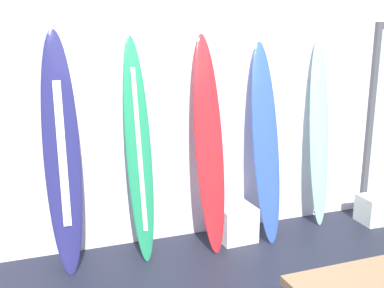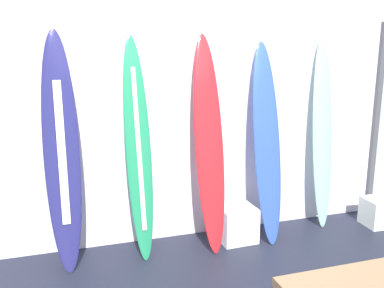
% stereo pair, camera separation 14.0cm
% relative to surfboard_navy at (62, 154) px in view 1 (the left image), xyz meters
% --- Properties ---
extents(wall_back, '(7.20, 0.20, 2.80)m').
position_rel_surfboard_navy_xyz_m(wall_back, '(1.25, 0.35, 0.41)').
color(wall_back, silver).
rests_on(wall_back, ground).
extents(surfboard_navy, '(0.29, 0.43, 1.99)m').
position_rel_surfboard_navy_xyz_m(surfboard_navy, '(0.00, 0.00, 0.00)').
color(surfboard_navy, navy).
rests_on(surfboard_navy, ground).
extents(surfboard_emerald, '(0.24, 0.44, 1.94)m').
position_rel_surfboard_navy_xyz_m(surfboard_emerald, '(0.64, 0.02, -0.04)').
color(surfboard_emerald, '#1F7D51').
rests_on(surfboard_emerald, ground).
extents(surfboard_crimson, '(0.27, 0.49, 1.96)m').
position_rel_surfboard_navy_xyz_m(surfboard_crimson, '(1.28, -0.02, -0.02)').
color(surfboard_crimson, red).
rests_on(surfboard_crimson, ground).
extents(surfboard_cobalt, '(0.28, 0.47, 1.89)m').
position_rel_surfboard_navy_xyz_m(surfboard_cobalt, '(1.86, -0.02, -0.07)').
color(surfboard_cobalt, '#2C4BB2').
rests_on(surfboard_cobalt, ground).
extents(surfboard_seafoam, '(0.23, 0.29, 1.92)m').
position_rel_surfboard_navy_xyz_m(surfboard_seafoam, '(2.54, 0.09, -0.05)').
color(surfboard_seafoam, '#87C0A9').
rests_on(surfboard_seafoam, ground).
extents(display_block_left, '(0.29, 0.29, 0.29)m').
position_rel_surfboard_navy_xyz_m(display_block_left, '(3.12, -0.14, -0.85)').
color(display_block_left, white).
rests_on(display_block_left, ground).
extents(display_block_center, '(0.35, 0.35, 0.34)m').
position_rel_surfboard_navy_xyz_m(display_block_center, '(1.57, -0.01, -0.83)').
color(display_block_center, white).
rests_on(display_block_center, ground).
extents(bench, '(1.07, 0.36, 0.49)m').
position_rel_surfboard_navy_xyz_m(bench, '(1.69, -1.68, -0.57)').
color(bench, '#8C6B4C').
rests_on(bench, ground).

